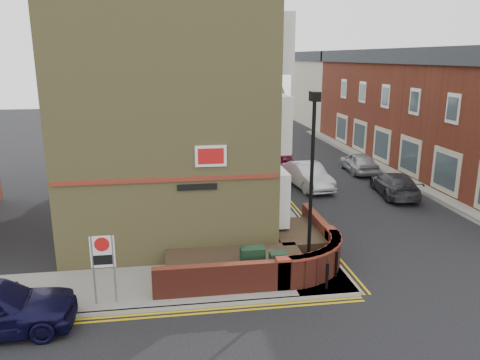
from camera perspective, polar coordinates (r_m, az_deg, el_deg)
name	(u,v)px	position (r m, az deg, el deg)	size (l,w,h in m)	color
ground	(269,302)	(15.17, 3.55, -14.67)	(120.00, 120.00, 0.00)	black
pavement_corner	(157,286)	(16.20, -10.10, -12.61)	(13.00, 3.00, 0.12)	gray
pavement_main	(248,175)	(30.22, 0.98, 0.64)	(2.00, 32.00, 0.12)	gray
pavement_far	(431,180)	(31.25, 22.26, -0.01)	(4.00, 40.00, 0.12)	gray
kerb_side	(156,309)	(14.89, -10.24, -15.25)	(13.00, 0.15, 0.12)	gray
kerb_main_near	(263,174)	(30.40, 2.84, 0.71)	(0.15, 32.00, 0.12)	gray
kerb_main_far	(401,181)	(30.29, 19.00, -0.15)	(0.15, 40.00, 0.12)	gray
yellow_lines_side	(156,315)	(14.70, -10.25, -15.92)	(13.00, 0.28, 0.01)	gold
yellow_lines_main	(267,175)	(30.46, 3.30, 0.63)	(0.28, 32.00, 0.01)	gold
corner_building	(169,86)	(20.94, -8.65, 11.27)	(8.95, 10.40, 13.60)	#94884E
garden_wall	(255,268)	(17.35, 1.81, -10.66)	(6.80, 6.00, 1.20)	maroon
lamppost	(311,188)	(15.35, 8.67, -0.91)	(0.25, 0.50, 6.30)	black
utility_cabinet_large	(253,264)	(15.92, 1.54, -10.23)	(0.80, 0.45, 1.20)	black
utility_cabinet_small	(278,268)	(15.83, 4.63, -10.64)	(0.55, 0.40, 1.10)	black
bollard_near	(327,276)	(15.74, 10.56, -11.41)	(0.11, 0.11, 0.90)	black
bollard_far	(336,264)	(16.61, 11.65, -10.01)	(0.11, 0.11, 0.90)	black
zone_sign	(103,257)	(14.76, -16.37, -9.02)	(0.72, 0.07, 2.20)	slate
far_terrace	(426,108)	(34.74, 21.73, 8.13)	(5.40, 30.40, 8.00)	maroon
far_terrace_cream	(326,88)	(53.88, 10.48, 10.95)	(5.40, 12.40, 8.00)	#BBB29A
tree_near	(254,106)	(27.52, 1.70, 9.06)	(3.64, 3.65, 6.70)	#382B1E
tree_mid	(235,88)	(35.35, -0.63, 11.15)	(4.03, 4.03, 7.42)	#382B1E
tree_far	(223,86)	(43.29, -2.11, 11.44)	(3.81, 3.81, 7.00)	#382B1E
traffic_light_assembly	(235,116)	(38.55, -0.63, 7.85)	(0.20, 0.16, 4.20)	black
silver_car_near	(308,176)	(27.58, 8.29, 0.53)	(1.54, 4.43, 1.46)	#AFAFB7
red_car_main	(281,164)	(30.70, 5.01, 1.92)	(2.12, 4.59, 1.28)	maroon
grey_car_far	(395,184)	(27.15, 18.34, -0.49)	(1.80, 4.44, 1.29)	#302F35
silver_car_far	(359,162)	(31.96, 14.29, 2.10)	(1.60, 3.98, 1.36)	#999DA0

